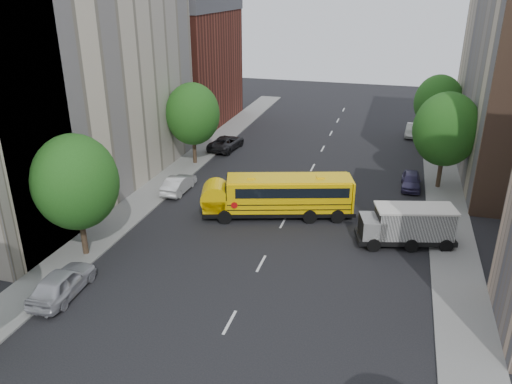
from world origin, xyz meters
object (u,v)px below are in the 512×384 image
at_px(street_tree_2, 193,114).
at_px(safari_truck, 407,225).
at_px(school_bus, 277,194).
at_px(parked_car_4, 411,181).
at_px(street_tree_4, 446,129).
at_px(parked_car_5, 413,130).
at_px(parked_car_1, 179,184).
at_px(parked_car_0, 62,283).
at_px(street_tree_1, 76,182).
at_px(street_tree_5, 438,102).
at_px(parked_car_2, 226,143).

relative_size(street_tree_2, safari_truck, 1.17).
bearing_deg(school_bus, parked_car_4, 24.54).
relative_size(street_tree_4, parked_car_4, 2.10).
bearing_deg(safari_truck, school_bus, 153.62).
bearing_deg(parked_car_5, parked_car_1, -125.22).
bearing_deg(street_tree_2, parked_car_5, 37.82).
height_order(street_tree_2, parked_car_5, street_tree_2).
relative_size(street_tree_2, school_bus, 0.68).
relative_size(street_tree_4, parked_car_1, 1.91).
distance_m(street_tree_2, parked_car_4, 20.24).
xyz_separation_m(safari_truck, parked_car_0, (-18.07, -11.26, -0.62)).
bearing_deg(parked_car_1, street_tree_2, -78.01).
distance_m(street_tree_1, safari_truck, 20.99).
bearing_deg(school_bus, safari_truck, -28.72).
bearing_deg(parked_car_5, school_bus, -106.98).
relative_size(street_tree_5, safari_truck, 1.14).
distance_m(safari_truck, parked_car_0, 21.30).
distance_m(street_tree_4, parked_car_2, 21.65).
bearing_deg(school_bus, street_tree_4, 20.80).
height_order(street_tree_1, parked_car_5, street_tree_1).
relative_size(parked_car_1, parked_car_2, 0.82).
distance_m(street_tree_2, parked_car_2, 6.66).
bearing_deg(street_tree_4, parked_car_2, 166.23).
height_order(street_tree_1, parked_car_4, street_tree_1).
relative_size(school_bus, safari_truck, 1.71).
bearing_deg(safari_truck, parked_car_5, 74.32).
relative_size(street_tree_2, street_tree_4, 0.95).
bearing_deg(street_tree_4, street_tree_5, 90.00).
height_order(parked_car_1, parked_car_4, parked_car_1).
xyz_separation_m(safari_truck, parked_car_1, (-18.07, 4.16, -0.72)).
relative_size(parked_car_1, parked_car_5, 1.03).
xyz_separation_m(street_tree_4, parked_car_0, (-20.60, -22.24, -4.28)).
bearing_deg(street_tree_2, parked_car_4, -1.90).
bearing_deg(street_tree_5, street_tree_2, -151.39).
xyz_separation_m(street_tree_1, street_tree_2, (0.00, 18.00, -0.12)).
relative_size(street_tree_1, parked_car_1, 1.87).
distance_m(street_tree_5, parked_car_4, 13.47).
height_order(parked_car_1, parked_car_2, parked_car_2).
bearing_deg(street_tree_1, parked_car_1, 82.86).
bearing_deg(street_tree_5, school_bus, -119.08).
bearing_deg(street_tree_2, street_tree_1, -90.00).
bearing_deg(street_tree_5, parked_car_4, -99.86).
distance_m(safari_truck, parked_car_2, 24.16).
relative_size(street_tree_1, street_tree_2, 1.03).
relative_size(safari_truck, parked_car_4, 1.71).
relative_size(school_bus, parked_car_4, 2.92).
bearing_deg(safari_truck, parked_car_0, -162.68).
xyz_separation_m(street_tree_1, parked_car_4, (19.80, 17.34, -4.29)).
xyz_separation_m(street_tree_4, school_bus, (-11.72, -9.07, -3.34)).
distance_m(parked_car_1, parked_car_2, 11.87).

